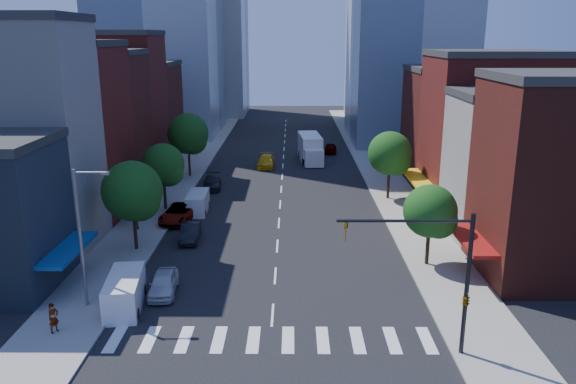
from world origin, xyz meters
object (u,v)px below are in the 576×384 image
parked_car_front (164,283)px  cargo_van_far (198,203)px  parked_car_rear (212,182)px  traffic_car_oncoming (313,150)px  cargo_van_near (124,293)px  pedestrian_far (134,221)px  traffic_car_far (330,148)px  box_truck (310,149)px  parked_car_third (178,213)px  pedestrian_near (53,318)px  parked_car_second (190,232)px  taxi (266,161)px

parked_car_front → cargo_van_far: cargo_van_far is taller
parked_car_rear → traffic_car_oncoming: size_ratio=1.11×
cargo_van_near → pedestrian_far: cargo_van_near is taller
traffic_car_far → box_truck: 6.83m
parked_car_third → parked_car_rear: 11.94m
cargo_van_far → pedestrian_near: (-4.56, -23.73, 0.09)m
parked_car_third → box_truck: box_truck is taller
parked_car_rear → box_truck: (11.74, 14.75, 1.00)m
parked_car_rear → traffic_car_far: 25.53m
parked_car_third → pedestrian_near: size_ratio=3.12×
parked_car_front → box_truck: box_truck is taller
box_truck → cargo_van_far: bearing=-121.8°
parked_car_second → cargo_van_far: (-0.63, 7.89, 0.25)m
parked_car_third → parked_car_front: bearing=-76.9°
parked_car_third → box_truck: 29.75m
parked_car_front → traffic_car_far: parked_car_front is taller
parked_car_third → pedestrian_near: bearing=-92.9°
parked_car_rear → traffic_car_far: traffic_car_far is taller
cargo_van_near → traffic_car_oncoming: (13.82, 48.48, -0.35)m
parked_car_second → box_truck: 33.67m
cargo_van_far → box_truck: (11.93, 23.81, 0.74)m
cargo_van_far → pedestrian_near: pedestrian_near is taller
parked_car_second → pedestrian_near: bearing=-112.0°
parked_car_second → taxi: size_ratio=0.82×
cargo_van_near → pedestrian_far: bearing=95.6°
traffic_car_oncoming → box_truck: 4.35m
parked_car_front → parked_car_third: parked_car_third is taller
parked_car_third → box_truck: (13.30, 26.59, 0.93)m
parked_car_second → parked_car_rear: size_ratio=0.90×
traffic_car_far → parked_car_second: bearing=74.4°
cargo_van_near → cargo_van_far: 20.52m
parked_car_third → taxi: 24.03m
parked_car_third → parked_car_rear: bearing=88.2°
parked_car_second → cargo_van_near: cargo_van_near is taller
pedestrian_near → traffic_car_oncoming: bearing=12.6°
pedestrian_near → cargo_van_near: bearing=-13.8°
taxi → pedestrian_far: bearing=-111.6°
cargo_van_near → traffic_car_far: bearing=64.5°
parked_car_rear → taxi: 12.44m
parked_car_third → parked_car_second: bearing=-62.9°
pedestrian_far → box_truck: bearing=167.5°
parked_car_rear → pedestrian_far: (-4.91, -14.84, 0.31)m
parked_car_rear → traffic_car_far: size_ratio=1.14×
parked_car_second → traffic_car_far: bearing=65.1°
parked_car_rear → pedestrian_near: bearing=-103.3°
parked_car_second → cargo_van_near: size_ratio=0.83×
parked_car_front → box_truck: (11.30, 42.03, 0.98)m
cargo_van_near → pedestrian_far: 15.07m
traffic_car_far → pedestrian_far: size_ratio=2.47×
cargo_van_far → cargo_van_near: bearing=-95.7°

